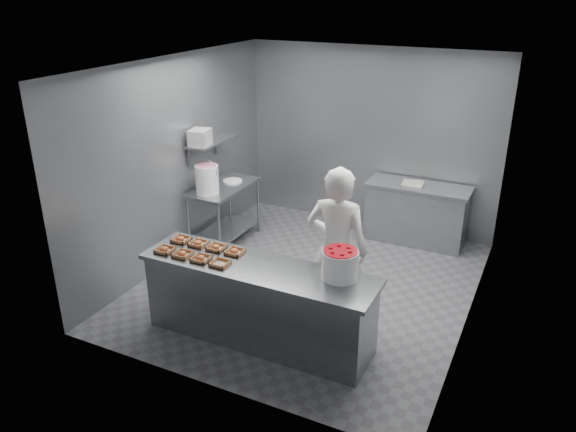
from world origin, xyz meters
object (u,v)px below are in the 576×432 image
Objects in this scene: tray_5 at (198,243)px; tray_6 at (216,247)px; tray_3 at (220,263)px; tray_4 at (181,239)px; tray_0 at (165,250)px; tray_2 at (201,258)px; appliance at (200,137)px; strawberry_tub at (340,263)px; tray_1 at (182,254)px; glaze_bucket at (207,179)px; tray_7 at (235,252)px; prep_table at (224,206)px; back_counter at (416,213)px; service_counter at (259,303)px; worker at (337,250)px.

tray_5 is 0.24m from tray_6.
tray_6 reaches higher than tray_3.
tray_0 is at bearing -90.00° from tray_4.
appliance is at bearing 123.41° from tray_2.
tray_5 is 1.72m from strawberry_tub.
tray_1 and tray_2 have the same top height.
strawberry_tub is 2.94m from glaze_bucket.
tray_6 and tray_7 have the same top height.
tray_5 is at bearing -70.10° from appliance.
tray_3 is at bearing -58.64° from prep_table.
strawberry_tub reaches higher than tray_6.
tray_2 is 0.51× the size of strawberry_tub.
tray_5 is (-0.48, 0.30, 0.00)m from tray_3.
appliance is at bearing 128.27° from tray_6.
glaze_bucket reaches higher than tray_5.
prep_table is 2.20m from tray_0.
appliance is at bearing 150.27° from strawberry_tub.
tray_5 is at bearing -60.06° from glaze_bucket.
tray_3 is 2.45m from appliance.
tray_7 is at bearing -112.33° from back_counter.
tray_3 is (1.28, -2.10, 0.33)m from prep_table.
tray_6 is (0.48, 0.00, 0.00)m from tray_4.
service_counter is at bearing -170.10° from strawberry_tub.
strawberry_tub is (1.47, 0.30, 0.14)m from tray_2.
tray_7 is at bearing 158.07° from service_counter.
worker reaches higher than prep_table.
tray_2 is at bearing -68.99° from appliance.
tray_2 is 0.30m from tray_6.
tray_2 is at bearing 28.11° from worker.
tray_1 is 1.00× the size of tray_2.
prep_table is 0.63m from glaze_bucket.
back_counter is at bearing 67.67° from tray_7.
tray_2 is at bearing -113.99° from back_counter.
tray_5 is 0.10× the size of worker.
worker is (1.73, 0.78, 0.03)m from tray_0.
tray_0 is (-1.09, -0.15, 0.47)m from service_counter.
worker reaches higher than tray_4.
tray_4 is 0.10× the size of worker.
tray_1 is 1.00× the size of tray_3.
worker reaches higher than service_counter.
back_counter is 8.01× the size of tray_1.
tray_2 reaches higher than back_counter.
tray_3 is 1.00× the size of tray_7.
appliance is at bearing 117.85° from tray_1.
tray_1 and tray_7 have the same top height.
appliance reaches higher than tray_0.
tray_0 and tray_5 have the same top height.
tray_2 is 1.00× the size of tray_4.
service_counter is 1.73× the size of back_counter.
service_counter is 0.61m from tray_3.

